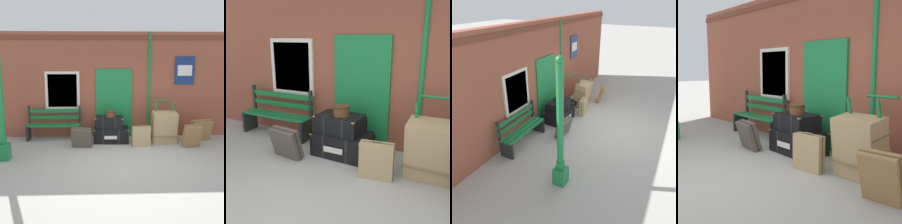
{
  "view_description": "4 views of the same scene",
  "coord_description": "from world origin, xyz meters",
  "views": [
    {
      "loc": [
        -0.55,
        -6.29,
        2.43
      ],
      "look_at": [
        -0.23,
        1.91,
        0.87
      ],
      "focal_mm": 45.9,
      "sensor_mm": 36.0,
      "label": 1
    },
    {
      "loc": [
        1.68,
        -2.15,
        2.1
      ],
      "look_at": [
        -0.24,
        1.65,
        0.86
      ],
      "focal_mm": 42.66,
      "sensor_mm": 36.0,
      "label": 2
    },
    {
      "loc": [
        -6.55,
        -1.56,
        3.83
      ],
      "look_at": [
        -0.54,
        1.55,
        0.5
      ],
      "focal_mm": 37.91,
      "sensor_mm": 36.0,
      "label": 3
    },
    {
      "loc": [
        3.75,
        -1.77,
        1.6
      ],
      "look_at": [
        -0.35,
        1.73,
        0.78
      ],
      "focal_mm": 47.51,
      "sensor_mm": 36.0,
      "label": 4
    }
  ],
  "objects": [
    {
      "name": "suitcase_charcoal",
      "position": [
        0.55,
        1.34,
        0.29
      ],
      "size": [
        0.53,
        0.23,
        0.61
      ],
      "color": "tan",
      "rests_on": "ground"
    },
    {
      "name": "platform_bench",
      "position": [
        -1.96,
        2.16,
        0.44
      ],
      "size": [
        1.6,
        0.43,
        1.01
      ],
      "color": "#197A3D",
      "rests_on": "ground"
    },
    {
      "name": "brick_facade",
      "position": [
        -0.01,
        2.6,
        1.6
      ],
      "size": [
        10.4,
        0.35,
        3.2
      ],
      "color": "brown",
      "rests_on": "ground"
    },
    {
      "name": "suitcase_olive",
      "position": [
        1.93,
        1.17,
        0.33
      ],
      "size": [
        0.52,
        0.41,
        0.67
      ],
      "color": "olive",
      "rests_on": "ground"
    },
    {
      "name": "porters_trolley",
      "position": [
        1.27,
        1.85,
        0.27
      ],
      "size": [
        0.71,
        0.69,
        1.18
      ],
      "color": "black",
      "rests_on": "ground"
    },
    {
      "name": "steamer_trunk_base",
      "position": [
        -0.26,
        1.86,
        0.21
      ],
      "size": [
        1.03,
        0.69,
        0.43
      ],
      "color": "black",
      "rests_on": "ground"
    },
    {
      "name": "round_hatbox",
      "position": [
        -0.28,
        1.84,
        0.84
      ],
      "size": [
        0.29,
        0.29,
        0.18
      ],
      "color": "brown",
      "rests_on": "steamer_trunk_middle"
    },
    {
      "name": "suitcase_brown",
      "position": [
        -1.08,
        1.28,
        0.28
      ],
      "size": [
        0.58,
        0.37,
        0.58
      ],
      "color": "#51473D",
      "rests_on": "ground"
    },
    {
      "name": "steamer_trunk_middle",
      "position": [
        -0.31,
        1.87,
        0.58
      ],
      "size": [
        0.84,
        0.6,
        0.33
      ],
      "color": "black",
      "rests_on": "steamer_trunk_base"
    },
    {
      "name": "large_brown_trunk",
      "position": [
        1.27,
        1.67,
        0.46
      ],
      "size": [
        0.7,
        0.54,
        0.93
      ],
      "color": "tan",
      "rests_on": "ground"
    },
    {
      "name": "ground_plane",
      "position": [
        0.0,
        0.0,
        0.0
      ],
      "size": [
        60.0,
        60.0,
        0.0
      ],
      "primitive_type": "plane",
      "color": "#A3A099"
    }
  ]
}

